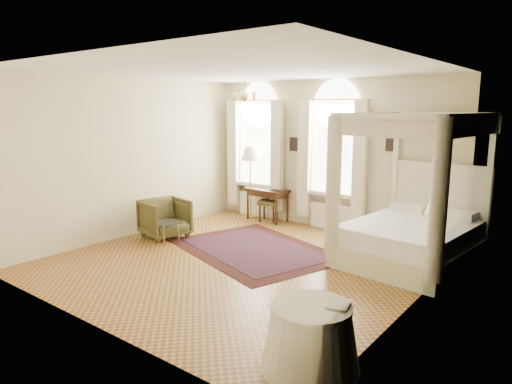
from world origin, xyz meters
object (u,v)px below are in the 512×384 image
side_table (311,338)px  nightstand (426,238)px  floor_lamp (251,157)px  coffee_table (165,223)px  stool (269,204)px  armchair (165,218)px  writing_desk (267,193)px  canopy_bed (410,230)px

side_table → nightstand: bearing=93.5°
floor_lamp → coffee_table: bearing=-92.9°
stool → side_table: side_table is taller
nightstand → side_table: size_ratio=0.57×
armchair → side_table: armchair is taller
coffee_table → floor_lamp: size_ratio=0.37×
stool → coffee_table: bearing=-105.6°
writing_desk → side_table: (4.13, -4.87, -0.32)m
side_table → coffee_table: bearing=155.2°
stool → floor_lamp: floor_lamp is taller
canopy_bed → armchair: bearing=-162.2°
canopy_bed → stool: (-3.71, 0.93, -0.17)m
nightstand → writing_desk: writing_desk is taller
coffee_table → side_table: (4.78, -2.21, -0.02)m
coffee_table → floor_lamp: (0.14, 2.66, 1.14)m
armchair → writing_desk: bearing=-6.6°
side_table → armchair: bearing=154.3°
canopy_bed → floor_lamp: 4.50m
canopy_bed → armchair: 4.88m
nightstand → armchair: 5.21m
stool → armchair: bearing=-111.0°
side_table → stool: bearing=130.0°
nightstand → floor_lamp: (-4.36, 0.23, 1.21)m
writing_desk → stool: size_ratio=1.91×
coffee_table → side_table: 5.26m
nightstand → armchair: (-4.70, -2.24, 0.11)m
writing_desk → side_table: size_ratio=1.04×
stool → side_table: 6.30m
canopy_bed → nightstand: bearing=85.6°
stool → coffee_table: (-0.73, -2.61, -0.06)m
stool → writing_desk: bearing=147.2°
nightstand → writing_desk: (-3.85, 0.23, 0.37)m
canopy_bed → floor_lamp: size_ratio=1.48×
armchair → floor_lamp: bearing=4.7°
canopy_bed → nightstand: canopy_bed is taller
side_table → canopy_bed: bearing=95.0°
nightstand → armchair: size_ratio=0.66×
stool → side_table: bearing=-50.0°
coffee_table → side_table: size_ratio=0.64×
nightstand → writing_desk: size_ratio=0.55×
nightstand → stool: bearing=177.3°
canopy_bed → side_table: (0.34, -3.89, -0.25)m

